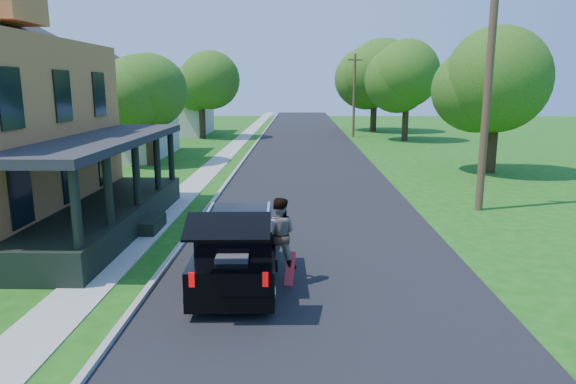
{
  "coord_description": "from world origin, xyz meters",
  "views": [
    {
      "loc": [
        -0.53,
        -10.27,
        4.75
      ],
      "look_at": [
        -0.81,
        3.0,
        1.97
      ],
      "focal_mm": 32.0,
      "sensor_mm": 36.0,
      "label": 1
    }
  ],
  "objects_px": {
    "utility_pole_near": "(488,85)",
    "black_suv": "(238,250)",
    "skateboarder": "(279,234)",
    "tree_right_near": "(496,83)"
  },
  "relations": [
    {
      "from": "black_suv",
      "to": "skateboarder",
      "type": "relative_size",
      "value": 2.7
    },
    {
      "from": "black_suv",
      "to": "utility_pole_near",
      "type": "distance_m",
      "value": 12.04
    },
    {
      "from": "black_suv",
      "to": "tree_right_near",
      "type": "height_order",
      "value": "tree_right_near"
    },
    {
      "from": "utility_pole_near",
      "to": "black_suv",
      "type": "bearing_deg",
      "value": -126.16
    },
    {
      "from": "tree_right_near",
      "to": "utility_pole_near",
      "type": "xyz_separation_m",
      "value": [
        -3.52,
        -8.69,
        -0.1
      ]
    },
    {
      "from": "tree_right_near",
      "to": "utility_pole_near",
      "type": "height_order",
      "value": "utility_pole_near"
    },
    {
      "from": "skateboarder",
      "to": "tree_right_near",
      "type": "relative_size",
      "value": 0.23
    },
    {
      "from": "black_suv",
      "to": "utility_pole_near",
      "type": "relative_size",
      "value": 0.53
    },
    {
      "from": "skateboarder",
      "to": "tree_right_near",
      "type": "xyz_separation_m",
      "value": [
        10.96,
        16.37,
        3.57
      ]
    },
    {
      "from": "tree_right_near",
      "to": "black_suv",
      "type": "bearing_deg",
      "value": -126.12
    }
  ]
}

